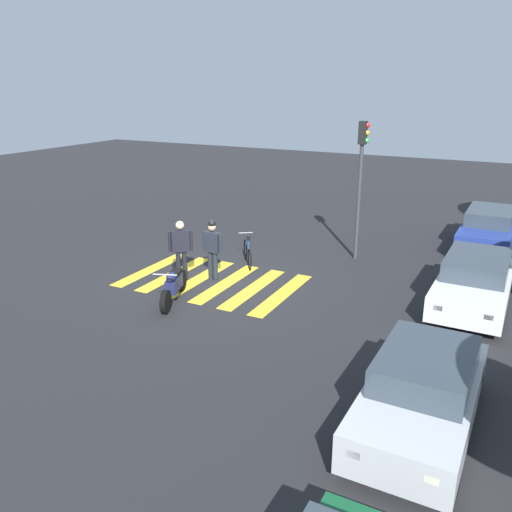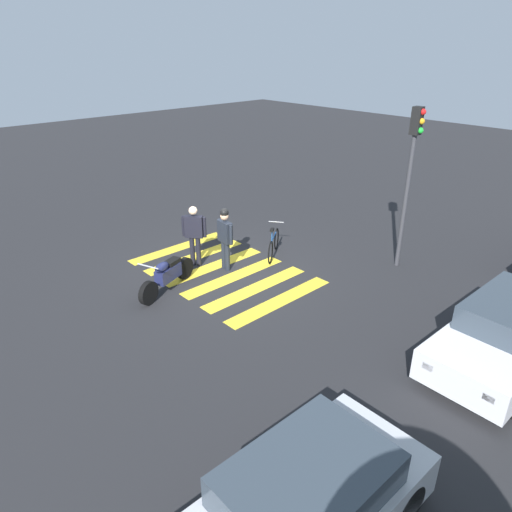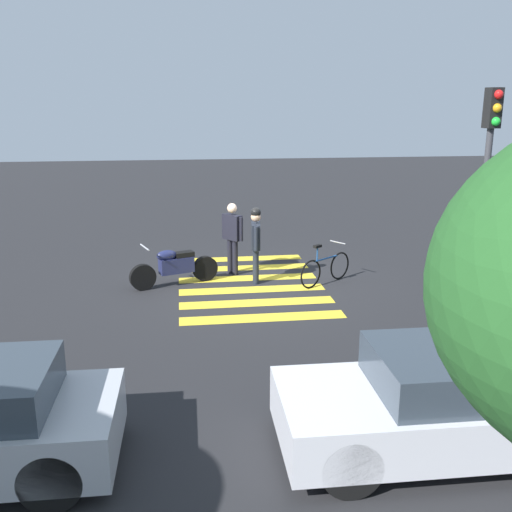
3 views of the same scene
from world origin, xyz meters
name	(u,v)px [view 3 (image 3 of 3)]	position (x,y,z in m)	size (l,w,h in m)	color
ground_plane	(250,284)	(0.00, 0.00, 0.00)	(60.00, 60.00, 0.00)	#232326
police_motorcycle	(175,267)	(1.75, -0.12, 0.45)	(2.06, 0.96, 1.02)	black
leaning_bicycle	(325,268)	(-1.78, 0.21, 0.38)	(1.43, 1.03, 1.00)	black
officer_on_foot	(232,234)	(0.33, -0.86, 1.04)	(0.48, 0.57, 1.79)	black
officer_by_motorcycle	(256,239)	(-0.15, -0.07, 1.06)	(0.25, 0.68, 1.83)	#1E232D
crosswalk_stripes	(250,284)	(0.00, 0.00, 0.00)	(3.35, 4.95, 0.01)	yellow
car_white_van	(451,401)	(-1.67, 6.99, 0.64)	(4.19, 1.76, 1.32)	black
traffic_light_pole	(487,172)	(-3.97, 3.12, 2.97)	(0.26, 0.34, 4.44)	#38383D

